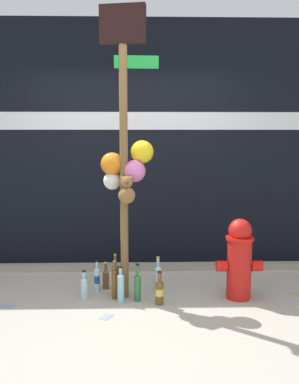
{
  "coord_description": "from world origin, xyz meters",
  "views": [
    {
      "loc": [
        0.08,
        -3.81,
        1.67
      ],
      "look_at": [
        0.18,
        0.34,
        1.09
      ],
      "focal_mm": 39.46,
      "sensor_mm": 36.0,
      "label": 1
    }
  ],
  "objects_px": {
    "bottle_1": "(121,287)",
    "bottle_6": "(158,278)",
    "memorial_post": "(125,144)",
    "bottle_5": "(97,279)",
    "fire_hydrant": "(239,259)",
    "bottle_8": "(160,291)",
    "bottle_7": "(106,278)",
    "bottle_4": "(84,287)",
    "bottle_3": "(138,286)",
    "bottle_2": "(115,278)",
    "bottle_0": "(115,283)"
  },
  "relations": [
    {
      "from": "fire_hydrant",
      "to": "bottle_7",
      "type": "height_order",
      "value": "fire_hydrant"
    },
    {
      "from": "bottle_1",
      "to": "bottle_4",
      "type": "distance_m",
      "value": 0.4
    },
    {
      "from": "bottle_7",
      "to": "bottle_8",
      "type": "bearing_deg",
      "value": -37.72
    },
    {
      "from": "memorial_post",
      "to": "bottle_7",
      "type": "distance_m",
      "value": 1.48
    },
    {
      "from": "fire_hydrant",
      "to": "bottle_7",
      "type": "xyz_separation_m",
      "value": [
        -1.37,
        0.29,
        -0.3
      ]
    },
    {
      "from": "bottle_2",
      "to": "bottle_7",
      "type": "xyz_separation_m",
      "value": [
        -0.11,
        0.15,
        -0.05
      ]
    },
    {
      "from": "bottle_8",
      "to": "fire_hydrant",
      "type": "bearing_deg",
      "value": 9.84
    },
    {
      "from": "bottle_1",
      "to": "bottle_6",
      "type": "xyz_separation_m",
      "value": [
        0.38,
        0.28,
        -0.01
      ]
    },
    {
      "from": "bottle_1",
      "to": "bottle_4",
      "type": "height_order",
      "value": "bottle_1"
    },
    {
      "from": "bottle_2",
      "to": "bottle_1",
      "type": "bearing_deg",
      "value": -74.65
    },
    {
      "from": "fire_hydrant",
      "to": "bottle_4",
      "type": "xyz_separation_m",
      "value": [
        -1.57,
        0.03,
        -0.29
      ]
    },
    {
      "from": "bottle_3",
      "to": "bottle_6",
      "type": "bearing_deg",
      "value": 48.42
    },
    {
      "from": "bottle_2",
      "to": "bottle_0",
      "type": "bearing_deg",
      "value": -90.57
    },
    {
      "from": "bottle_0",
      "to": "bottle_2",
      "type": "height_order",
      "value": "bottle_2"
    },
    {
      "from": "bottle_1",
      "to": "memorial_post",
      "type": "bearing_deg",
      "value": 72.18
    },
    {
      "from": "memorial_post",
      "to": "bottle_6",
      "type": "bearing_deg",
      "value": 20.48
    },
    {
      "from": "bottle_1",
      "to": "bottle_5",
      "type": "xyz_separation_m",
      "value": [
        -0.26,
        0.3,
        -0.02
      ]
    },
    {
      "from": "bottle_4",
      "to": "bottle_8",
      "type": "distance_m",
      "value": 0.78
    },
    {
      "from": "bottle_1",
      "to": "bottle_8",
      "type": "height_order",
      "value": "bottle_1"
    },
    {
      "from": "memorial_post",
      "to": "fire_hydrant",
      "type": "distance_m",
      "value": 1.63
    },
    {
      "from": "bottle_3",
      "to": "bottle_6",
      "type": "height_order",
      "value": "same"
    },
    {
      "from": "bottle_0",
      "to": "bottle_6",
      "type": "distance_m",
      "value": 0.48
    },
    {
      "from": "bottle_6",
      "to": "bottle_7",
      "type": "relative_size",
      "value": 1.3
    },
    {
      "from": "bottle_1",
      "to": "bottle_6",
      "type": "bearing_deg",
      "value": 36.54
    },
    {
      "from": "fire_hydrant",
      "to": "bottle_8",
      "type": "distance_m",
      "value": 0.87
    },
    {
      "from": "memorial_post",
      "to": "bottle_7",
      "type": "relative_size",
      "value": 9.73
    },
    {
      "from": "bottle_2",
      "to": "bottle_3",
      "type": "height_order",
      "value": "bottle_2"
    },
    {
      "from": "bottle_7",
      "to": "bottle_6",
      "type": "bearing_deg",
      "value": -10.19
    },
    {
      "from": "memorial_post",
      "to": "bottle_1",
      "type": "xyz_separation_m",
      "value": [
        -0.05,
        -0.16,
        -1.41
      ]
    },
    {
      "from": "bottle_7",
      "to": "bottle_8",
      "type": "relative_size",
      "value": 0.88
    },
    {
      "from": "memorial_post",
      "to": "bottle_4",
      "type": "bearing_deg",
      "value": -175.07
    },
    {
      "from": "fire_hydrant",
      "to": "bottle_1",
      "type": "xyz_separation_m",
      "value": [
        -1.2,
        -0.09,
        -0.25
      ]
    },
    {
      "from": "fire_hydrant",
      "to": "bottle_1",
      "type": "height_order",
      "value": "fire_hydrant"
    },
    {
      "from": "bottle_0",
      "to": "bottle_6",
      "type": "xyz_separation_m",
      "value": [
        0.45,
        0.18,
        -0.01
      ]
    },
    {
      "from": "bottle_6",
      "to": "bottle_8",
      "type": "xyz_separation_m",
      "value": [
        0.0,
        -0.33,
        -0.02
      ]
    },
    {
      "from": "bottle_2",
      "to": "bottle_4",
      "type": "xyz_separation_m",
      "value": [
        -0.31,
        -0.12,
        -0.05
      ]
    },
    {
      "from": "bottle_3",
      "to": "bottle_7",
      "type": "bearing_deg",
      "value": 135.02
    },
    {
      "from": "memorial_post",
      "to": "bottle_3",
      "type": "distance_m",
      "value": 1.42
    },
    {
      "from": "bottle_5",
      "to": "bottle_1",
      "type": "bearing_deg",
      "value": -48.39
    },
    {
      "from": "bottle_0",
      "to": "bottle_8",
      "type": "relative_size",
      "value": 1.2
    },
    {
      "from": "bottle_0",
      "to": "bottle_1",
      "type": "xyz_separation_m",
      "value": [
        0.07,
        -0.1,
        -0.0
      ]
    },
    {
      "from": "bottle_6",
      "to": "bottle_4",
      "type": "bearing_deg",
      "value": -168.06
    },
    {
      "from": "bottle_3",
      "to": "bottle_7",
      "type": "height_order",
      "value": "bottle_3"
    },
    {
      "from": "bottle_3",
      "to": "bottle_6",
      "type": "relative_size",
      "value": 1.0
    },
    {
      "from": "bottle_2",
      "to": "bottle_3",
      "type": "bearing_deg",
      "value": -40.56
    },
    {
      "from": "bottle_3",
      "to": "bottle_5",
      "type": "bearing_deg",
      "value": 149.11
    },
    {
      "from": "bottle_4",
      "to": "bottle_6",
      "type": "bearing_deg",
      "value": 11.94
    },
    {
      "from": "bottle_6",
      "to": "bottle_8",
      "type": "height_order",
      "value": "bottle_6"
    },
    {
      "from": "bottle_2",
      "to": "bottle_5",
      "type": "relative_size",
      "value": 1.25
    },
    {
      "from": "memorial_post",
      "to": "bottle_3",
      "type": "relative_size",
      "value": 7.52
    }
  ]
}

